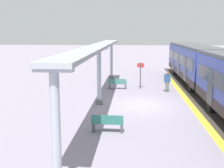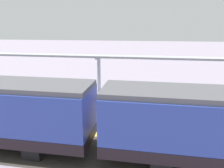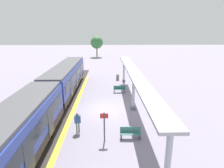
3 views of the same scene
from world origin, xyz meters
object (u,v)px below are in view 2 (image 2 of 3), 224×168
platform_info_sign (170,100)px  passenger_waiting_near_edge (151,115)px  bench_mid_platform (163,102)px  canopy_pillar_second (99,79)px  bench_near_end (35,95)px

platform_info_sign → passenger_waiting_near_edge: platform_info_sign is taller
bench_mid_platform → passenger_waiting_near_edge: passenger_waiting_near_edge is taller
canopy_pillar_second → bench_near_end: size_ratio=2.45×
canopy_pillar_second → bench_mid_platform: 5.53m
bench_near_end → passenger_waiting_near_edge: size_ratio=0.93×
bench_mid_platform → passenger_waiting_near_edge: 4.10m
platform_info_sign → passenger_waiting_near_edge: bearing=148.6°
canopy_pillar_second → bench_mid_platform: canopy_pillar_second is taller
passenger_waiting_near_edge → canopy_pillar_second: bearing=41.6°
bench_near_end → platform_info_sign: bearing=-99.2°
bench_near_end → passenger_waiting_near_edge: (-3.84, -9.70, 0.57)m
bench_near_end → platform_info_sign: size_ratio=0.69×
bench_near_end → bench_mid_platform: 10.67m
canopy_pillar_second → platform_info_sign: (-2.79, -5.56, -0.54)m
bench_mid_platform → platform_info_sign: 2.10m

